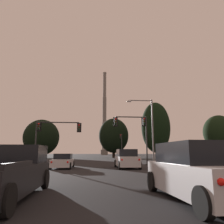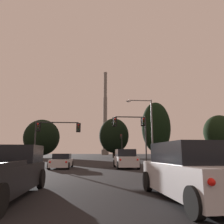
{
  "view_description": "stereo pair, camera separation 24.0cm",
  "coord_description": "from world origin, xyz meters",
  "px_view_note": "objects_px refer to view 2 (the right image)",
  "views": [
    {
      "loc": [
        -0.24,
        0.44,
        1.51
      ],
      "look_at": [
        4.21,
        50.72,
        10.96
      ],
      "focal_mm": 35.0,
      "sensor_mm": 36.0,
      "label": 1
    },
    {
      "loc": [
        0.0,
        0.42,
        1.51
      ],
      "look_at": [
        4.21,
        50.72,
        10.96
      ],
      "focal_mm": 35.0,
      "sensor_mm": 36.0,
      "label": 2
    }
  ],
  "objects_px": {
    "traffic_light_far_right": "(121,142)",
    "traffic_light_overhead_right": "(135,128)",
    "suv_right_lane_third": "(191,172)",
    "smokestack": "(105,121)",
    "traffic_light_overhead_left": "(51,131)",
    "pickup_truck_left_lane_third": "(1,173)",
    "street_lamp": "(148,124)",
    "sedan_left_lane_front": "(62,161)",
    "suv_right_lane_front": "(125,159)"
  },
  "relations": [
    {
      "from": "traffic_light_overhead_right",
      "to": "traffic_light_far_right",
      "type": "relative_size",
      "value": 0.95
    },
    {
      "from": "suv_right_lane_third",
      "to": "traffic_light_overhead_right",
      "type": "height_order",
      "value": "traffic_light_overhead_right"
    },
    {
      "from": "suv_right_lane_third",
      "to": "smokestack",
      "type": "relative_size",
      "value": 0.08
    },
    {
      "from": "sedan_left_lane_front",
      "to": "pickup_truck_left_lane_third",
      "type": "relative_size",
      "value": 0.85
    },
    {
      "from": "traffic_light_overhead_right",
      "to": "suv_right_lane_front",
      "type": "bearing_deg",
      "value": -110.55
    },
    {
      "from": "suv_right_lane_front",
      "to": "traffic_light_overhead_left",
      "type": "relative_size",
      "value": 0.82
    },
    {
      "from": "traffic_light_far_right",
      "to": "suv_right_lane_third",
      "type": "bearing_deg",
      "value": -94.71
    },
    {
      "from": "traffic_light_far_right",
      "to": "smokestack",
      "type": "height_order",
      "value": "smokestack"
    },
    {
      "from": "traffic_light_far_right",
      "to": "traffic_light_overhead_left",
      "type": "bearing_deg",
      "value": -113.72
    },
    {
      "from": "traffic_light_far_right",
      "to": "traffic_light_overhead_right",
      "type": "bearing_deg",
      "value": -93.92
    },
    {
      "from": "suv_right_lane_front",
      "to": "traffic_light_overhead_left",
      "type": "xyz_separation_m",
      "value": [
        -8.77,
        6.68,
        3.37
      ]
    },
    {
      "from": "traffic_light_far_right",
      "to": "street_lamp",
      "type": "relative_size",
      "value": 0.76
    },
    {
      "from": "sedan_left_lane_front",
      "to": "traffic_light_overhead_left",
      "type": "height_order",
      "value": "traffic_light_overhead_left"
    },
    {
      "from": "sedan_left_lane_front",
      "to": "traffic_light_overhead_right",
      "type": "relative_size",
      "value": 0.76
    },
    {
      "from": "traffic_light_far_right",
      "to": "street_lamp",
      "type": "distance_m",
      "value": 30.13
    },
    {
      "from": "street_lamp",
      "to": "traffic_light_overhead_right",
      "type": "bearing_deg",
      "value": -165.92
    },
    {
      "from": "sedan_left_lane_front",
      "to": "traffic_light_overhead_right",
      "type": "distance_m",
      "value": 10.73
    },
    {
      "from": "traffic_light_far_right",
      "to": "smokestack",
      "type": "distance_m",
      "value": 100.71
    },
    {
      "from": "suv_right_lane_third",
      "to": "smokestack",
      "type": "bearing_deg",
      "value": 85.87
    },
    {
      "from": "sedan_left_lane_front",
      "to": "traffic_light_overhead_left",
      "type": "bearing_deg",
      "value": 110.98
    },
    {
      "from": "street_lamp",
      "to": "smokestack",
      "type": "relative_size",
      "value": 0.14
    },
    {
      "from": "street_lamp",
      "to": "traffic_light_overhead_left",
      "type": "bearing_deg",
      "value": 177.46
    },
    {
      "from": "pickup_truck_left_lane_third",
      "to": "smokestack",
      "type": "xyz_separation_m",
      "value": [
        11.36,
        149.07,
        23.27
      ]
    },
    {
      "from": "suv_right_lane_front",
      "to": "smokestack",
      "type": "height_order",
      "value": "smokestack"
    },
    {
      "from": "pickup_truck_left_lane_third",
      "to": "smokestack",
      "type": "distance_m",
      "value": 151.3
    },
    {
      "from": "suv_right_lane_front",
      "to": "smokestack",
      "type": "xyz_separation_m",
      "value": [
        4.92,
        134.97,
        23.18
      ]
    },
    {
      "from": "street_lamp",
      "to": "suv_right_lane_front",
      "type": "bearing_deg",
      "value": -122.82
    },
    {
      "from": "smokestack",
      "to": "sedan_left_lane_front",
      "type": "bearing_deg",
      "value": -94.81
    },
    {
      "from": "street_lamp",
      "to": "smokestack",
      "type": "xyz_separation_m",
      "value": [
        0.98,
        128.86,
        18.74
      ]
    },
    {
      "from": "sedan_left_lane_front",
      "to": "pickup_truck_left_lane_third",
      "type": "distance_m",
      "value": 14.65
    },
    {
      "from": "traffic_light_far_right",
      "to": "street_lamp",
      "type": "bearing_deg",
      "value": -90.52
    },
    {
      "from": "traffic_light_overhead_right",
      "to": "traffic_light_far_right",
      "type": "height_order",
      "value": "traffic_light_far_right"
    },
    {
      "from": "sedan_left_lane_front",
      "to": "traffic_light_overhead_right",
      "type": "bearing_deg",
      "value": 30.76
    },
    {
      "from": "traffic_light_overhead_left",
      "to": "smokestack",
      "type": "xyz_separation_m",
      "value": [
        13.69,
        128.29,
        19.81
      ]
    },
    {
      "from": "traffic_light_overhead_left",
      "to": "street_lamp",
      "type": "xyz_separation_m",
      "value": [
        12.71,
        -0.56,
        1.07
      ]
    },
    {
      "from": "suv_right_lane_third",
      "to": "pickup_truck_left_lane_third",
      "type": "relative_size",
      "value": 0.9
    },
    {
      "from": "traffic_light_overhead_right",
      "to": "smokestack",
      "type": "bearing_deg",
      "value": 88.76
    },
    {
      "from": "traffic_light_overhead_right",
      "to": "street_lamp",
      "type": "height_order",
      "value": "street_lamp"
    },
    {
      "from": "traffic_light_overhead_right",
      "to": "pickup_truck_left_lane_third",
      "type": "bearing_deg",
      "value": -113.43
    },
    {
      "from": "traffic_light_overhead_left",
      "to": "traffic_light_far_right",
      "type": "relative_size",
      "value": 0.91
    },
    {
      "from": "traffic_light_overhead_right",
      "to": "traffic_light_far_right",
      "type": "distance_m",
      "value": 30.64
    },
    {
      "from": "traffic_light_overhead_left",
      "to": "suv_right_lane_front",
      "type": "bearing_deg",
      "value": -37.29
    },
    {
      "from": "pickup_truck_left_lane_third",
      "to": "traffic_light_far_right",
      "type": "relative_size",
      "value": 0.84
    },
    {
      "from": "suv_right_lane_front",
      "to": "street_lamp",
      "type": "bearing_deg",
      "value": 57.6
    },
    {
      "from": "traffic_light_overhead_right",
      "to": "traffic_light_overhead_left",
      "type": "bearing_deg",
      "value": 174.64
    },
    {
      "from": "traffic_light_overhead_left",
      "to": "traffic_light_overhead_right",
      "type": "height_order",
      "value": "traffic_light_overhead_right"
    },
    {
      "from": "street_lamp",
      "to": "pickup_truck_left_lane_third",
      "type": "bearing_deg",
      "value": -117.19
    },
    {
      "from": "suv_right_lane_third",
      "to": "traffic_light_far_right",
      "type": "height_order",
      "value": "traffic_light_far_right"
    },
    {
      "from": "sedan_left_lane_front",
      "to": "traffic_light_overhead_right",
      "type": "xyz_separation_m",
      "value": [
        8.51,
        5.11,
        4.06
      ]
    },
    {
      "from": "suv_right_lane_third",
      "to": "sedan_left_lane_front",
      "type": "height_order",
      "value": "suv_right_lane_third"
    }
  ]
}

